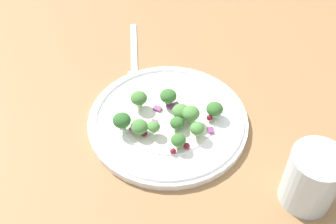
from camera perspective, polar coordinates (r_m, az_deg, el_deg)
name	(u,v)px	position (r cm, az deg, el deg)	size (l,w,h in cm)	color
ground_plane	(177,127)	(67.87, 1.27, -2.14)	(180.00, 180.00, 2.00)	olive
plate	(168,120)	(66.46, 0.00, -1.09)	(25.95, 25.95, 1.70)	white
dressing_pool	(168,118)	(66.14, 0.00, -0.83)	(15.05, 15.05, 0.20)	white
broccoli_floret_0	(191,113)	(63.97, 3.27, -0.10)	(2.77, 2.77, 2.81)	#8EB77A
broccoli_floret_1	(178,140)	(60.97, 1.46, -3.97)	(2.25, 2.25, 2.28)	#9EC684
broccoli_floret_2	(122,121)	(63.11, -6.46, -1.21)	(2.80, 2.80, 2.84)	#8EB77A
broccoli_floret_3	(215,109)	(65.61, 6.51, 0.39)	(2.71, 2.71, 2.74)	#ADD18E
broccoli_floret_4	(154,127)	(62.45, -2.02, -2.07)	(1.94, 1.94, 1.97)	#ADD18E
broccoli_floret_5	(177,123)	(63.56, 1.28, -1.56)	(2.25, 2.25, 2.27)	#8EB77A
broccoli_floret_6	(139,98)	(66.44, -4.08, 1.91)	(2.69, 2.69, 2.72)	#ADD18E
broccoli_floret_7	(168,96)	(66.82, 0.04, 2.21)	(2.73, 2.73, 2.77)	#ADD18E
broccoli_floret_8	(197,129)	(62.25, 4.09, -2.36)	(2.24, 2.24, 2.27)	#9EC684
broccoli_floret_9	(139,127)	(62.88, -4.01, -2.12)	(2.70, 2.70, 2.74)	#ADD18E
broccoli_floret_10	(181,111)	(64.79, 1.88, 0.20)	(2.73, 2.73, 2.76)	#ADD18E
cranberry_0	(187,146)	(61.58, 2.62, -4.73)	(0.97, 0.97, 0.97)	maroon
cranberry_1	(173,151)	(61.09, 0.71, -5.50)	(0.91, 0.91, 0.91)	maroon
cranberry_2	(210,118)	(65.31, 5.81, -0.80)	(0.96, 0.96, 0.96)	maroon
cranberry_3	(144,134)	(63.02, -3.33, -3.02)	(0.88, 0.88, 0.88)	#4C0A14
onion_bit_0	(134,128)	(64.17, -4.80, -2.27)	(1.40, 0.84, 0.34)	#934C84
onion_bit_1	(209,132)	(64.18, 5.77, -2.84)	(1.18, 0.88, 0.35)	#843D75
onion_bit_2	(154,124)	(64.50, -2.02, -1.62)	(0.94, 1.34, 0.57)	#934C84
onion_bit_3	(159,107)	(67.42, -1.30, 0.67)	(0.94, 1.28, 0.49)	#934C84
onion_bit_4	(176,104)	(67.91, 1.19, 1.07)	(0.82, 0.92, 0.37)	#A35B93
onion_bit_5	(170,106)	(67.57, 0.32, 0.85)	(1.06, 1.10, 0.51)	#843D75
fork	(134,56)	(79.77, -4.75, 7.83)	(11.58, 16.62, 0.50)	silver
water_glass	(312,178)	(58.19, 19.41, -8.72)	(7.31, 7.31, 9.07)	silver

